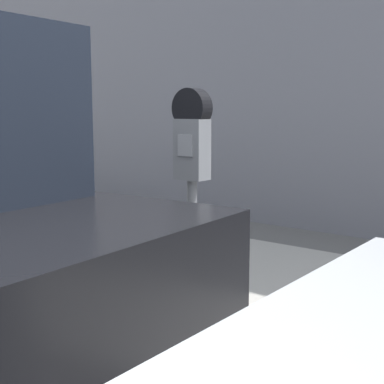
{
  "coord_description": "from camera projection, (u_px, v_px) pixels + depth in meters",
  "views": [
    {
      "loc": [
        1.5,
        -1.11,
        1.45
      ],
      "look_at": [
        -0.29,
        1.19,
        1.0
      ],
      "focal_mm": 50.0,
      "sensor_mm": 36.0,
      "label": 1
    }
  ],
  "objects": [
    {
      "name": "sidewalk",
      "position": [
        314.0,
        313.0,
        3.71
      ],
      "size": [
        24.0,
        2.8,
        0.11
      ],
      "color": "#BCB7AD",
      "rests_on": "ground_plane"
    },
    {
      "name": "parking_meter",
      "position": [
        192.0,
        163.0,
        2.93
      ],
      "size": [
        0.21,
        0.12,
        1.46
      ],
      "color": "slate",
      "rests_on": "sidewalk"
    }
  ]
}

